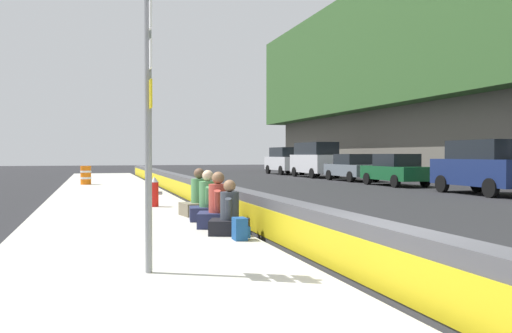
% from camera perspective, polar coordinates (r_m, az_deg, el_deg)
% --- Properties ---
extents(ground_plane, '(160.00, 160.00, 0.00)m').
position_cam_1_polar(ground_plane, '(6.71, 13.65, -13.18)').
color(ground_plane, '#232326').
rests_on(ground_plane, ground).
extents(sidewalk_strip, '(80.00, 4.40, 0.14)m').
position_cam_1_polar(sidewalk_strip, '(5.86, -10.10, -14.60)').
color(sidewalk_strip, '#B5B2A8').
rests_on(sidewalk_strip, ground_plane).
extents(jersey_barrier, '(76.00, 0.45, 0.85)m').
position_cam_1_polar(jersey_barrier, '(6.62, 13.64, -9.62)').
color(jersey_barrier, '#47474C').
rests_on(jersey_barrier, ground_plane).
extents(route_sign_post, '(0.44, 0.09, 3.60)m').
position_cam_1_polar(route_sign_post, '(7.07, -11.34, 5.82)').
color(route_sign_post, gray).
rests_on(route_sign_post, sidewalk_strip).
extents(fire_hydrant, '(0.26, 0.46, 0.88)m').
position_cam_1_polar(fire_hydrant, '(16.02, -10.75, -2.62)').
color(fire_hydrant, red).
rests_on(fire_hydrant, sidewalk_strip).
extents(seated_person_foreground, '(0.85, 0.92, 1.05)m').
position_cam_1_polar(seated_person_foreground, '(10.34, -2.82, -5.40)').
color(seated_person_foreground, black).
rests_on(seated_person_foreground, sidewalk_strip).
extents(seated_person_middle, '(0.92, 1.01, 1.17)m').
position_cam_1_polar(seated_person_middle, '(11.33, -4.03, -4.62)').
color(seated_person_middle, '#23284C').
rests_on(seated_person_middle, sidewalk_strip).
extents(seated_person_rear, '(0.83, 0.94, 1.17)m').
position_cam_1_polar(seated_person_rear, '(12.55, -5.13, -4.05)').
color(seated_person_rear, '#23284C').
rests_on(seated_person_rear, sidewalk_strip).
extents(seated_person_far, '(0.85, 0.96, 1.19)m').
position_cam_1_polar(seated_person_far, '(13.61, -6.06, -3.62)').
color(seated_person_far, '#706651').
rests_on(seated_person_far, sidewalk_strip).
extents(backpack, '(0.32, 0.28, 0.40)m').
position_cam_1_polar(backpack, '(9.67, -1.68, -6.66)').
color(backpack, navy).
rests_on(backpack, sidewalk_strip).
extents(construction_barrel, '(0.54, 0.54, 0.95)m').
position_cam_1_polar(construction_barrel, '(28.74, -17.64, -0.88)').
color(construction_barrel, orange).
rests_on(construction_barrel, sidewalk_strip).
extents(parked_car_third, '(4.82, 2.11, 2.28)m').
position_cam_1_polar(parked_car_third, '(24.33, 23.08, 0.03)').
color(parked_car_third, navy).
rests_on(parked_car_third, ground_plane).
extents(parked_car_fourth, '(4.50, 1.95, 1.71)m').
position_cam_1_polar(parked_car_fourth, '(29.57, 14.61, -0.33)').
color(parked_car_fourth, '#145128').
rests_on(parked_car_fourth, ground_plane).
extents(parked_car_midline, '(4.54, 2.03, 1.71)m').
position_cam_1_polar(parked_car_midline, '(34.47, 10.17, -0.09)').
color(parked_car_midline, slate).
rests_on(parked_car_midline, ground_plane).
extents(parked_car_far, '(5.14, 2.19, 2.56)m').
position_cam_1_polar(parked_car_far, '(39.54, 6.32, 0.81)').
color(parked_car_far, silver).
rests_on(parked_car_far, ground_plane).
extents(parked_car_farther, '(4.86, 2.20, 2.28)m').
position_cam_1_polar(parked_car_farther, '(45.46, 3.08, 0.66)').
color(parked_car_farther, silver).
rests_on(parked_car_farther, ground_plane).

